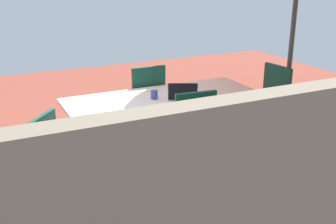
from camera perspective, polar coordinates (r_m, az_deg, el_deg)
The scene contains 9 objects.
ground_plane at distance 4.92m, azimuth 0.00°, elevation -6.66°, with size 10.00×10.00×0.02m, color brown.
hedge_row at distance 2.88m, azimuth 22.01°, elevation -13.76°, with size 6.30×1.00×1.29m, color #235628.
dining_table at distance 4.65m, azimuth 0.00°, elevation 1.21°, with size 2.23×1.14×0.74m.
chair_north at distance 4.11m, azimuth 4.60°, elevation -3.54°, with size 0.47×0.48×0.98m.
chair_south at distance 5.38m, azimuth -3.20°, elevation 2.12°, with size 0.46×0.46×0.98m.
chair_west at distance 5.38m, azimuth 13.45°, elevation 1.60°, with size 0.48×0.47×0.98m.
chair_northeast at distance 3.67m, azimuth -14.53°, elevation -7.08°, with size 0.58×0.58×0.98m.
laptop at distance 4.61m, azimuth 2.01°, elevation 2.25°, with size 0.40×0.36×0.21m.
cup at distance 4.65m, azimuth -1.90°, elevation 2.40°, with size 0.08×0.08×0.10m, color #334C99.
Camera 1 is at (1.90, 3.98, 2.16)m, focal length 44.42 mm.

